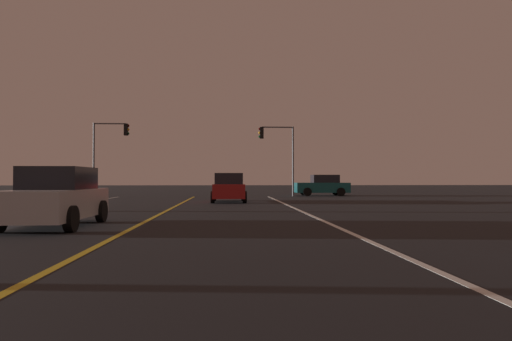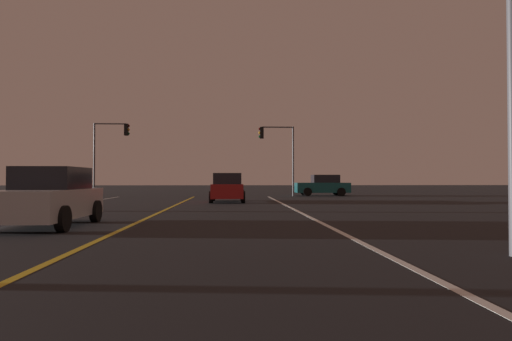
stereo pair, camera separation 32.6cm
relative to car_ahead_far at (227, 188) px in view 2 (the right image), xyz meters
The scene contains 7 objects.
lane_edge_right 13.48m from the car_ahead_far, 76.89° to the right, with size 0.16×42.00×0.01m, color silver.
lane_center_divider 13.39m from the car_ahead_far, 101.41° to the right, with size 0.16×42.00×0.01m, color gold.
car_ahead_far is the anchor object (origin of this frame).
car_crossing_side 12.13m from the car_ahead_far, 51.01° to the left, with size 4.30×2.02×1.70m.
car_oncoming 14.23m from the car_ahead_far, 110.14° to the right, with size 2.02×4.30×1.70m.
traffic_light_near_right 9.76m from the car_ahead_far, 65.83° to the left, with size 2.81×0.36×5.49m.
traffic_light_near_left 12.83m from the car_ahead_far, 137.29° to the left, with size 2.76×0.36×5.67m.
Camera 2 is at (2.97, 1.76, 1.35)m, focal length 31.20 mm.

